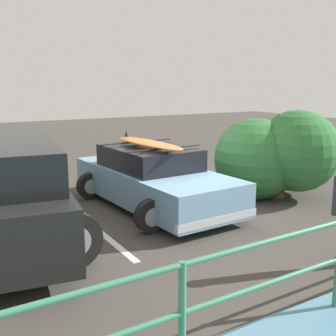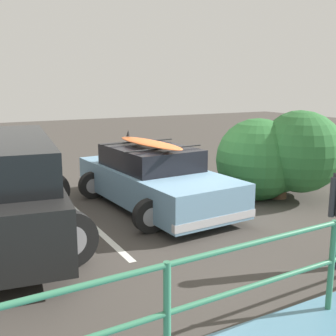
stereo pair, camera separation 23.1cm
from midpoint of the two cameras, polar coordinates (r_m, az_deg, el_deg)
ground_plane at (r=8.91m, az=1.41°, el=-5.60°), size 44.00×44.00×0.02m
parking_stripe at (r=8.49m, az=-10.60°, el=-6.60°), size 0.12×4.79×0.00m
sedan_car at (r=8.94m, az=-1.24°, el=-1.40°), size 2.52×4.38×1.56m
bush_near_left at (r=9.98m, az=15.73°, el=1.62°), size 2.85×2.53×2.07m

